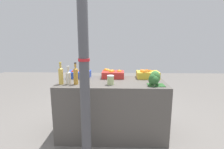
% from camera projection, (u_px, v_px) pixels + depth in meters
% --- Properties ---
extents(ground_plane, '(10.00, 10.00, 0.00)m').
position_uv_depth(ground_plane, '(112.00, 132.00, 2.76)').
color(ground_plane, slate).
extents(market_table, '(1.56, 0.79, 0.83)m').
position_uv_depth(market_table, '(112.00, 107.00, 2.68)').
color(market_table, '#56514C').
rests_on(market_table, ground_plane).
extents(support_pole, '(0.13, 0.13, 2.23)m').
position_uv_depth(support_pole, '(84.00, 70.00, 1.91)').
color(support_pole, '#4C4C51').
rests_on(support_pole, ground_plane).
extents(apple_crate, '(0.35, 0.27, 0.14)m').
position_uv_depth(apple_crate, '(79.00, 74.00, 2.83)').
color(apple_crate, '#2847B7').
rests_on(apple_crate, market_table).
extents(orange_crate, '(0.35, 0.27, 0.14)m').
position_uv_depth(orange_crate, '(113.00, 74.00, 2.82)').
color(orange_crate, red).
rests_on(orange_crate, market_table).
extents(carrot_crate, '(0.35, 0.28, 0.14)m').
position_uv_depth(carrot_crate, '(148.00, 74.00, 2.80)').
color(carrot_crate, gold).
rests_on(carrot_crate, market_table).
extents(broccoli_pile, '(0.22, 0.20, 0.20)m').
position_uv_depth(broccoli_pile, '(155.00, 79.00, 2.34)').
color(broccoli_pile, '#2D602D').
rests_on(broccoli_pile, market_table).
extents(juice_bottle_golden, '(0.06, 0.06, 0.31)m').
position_uv_depth(juice_bottle_golden, '(61.00, 75.00, 2.40)').
color(juice_bottle_golden, gold).
rests_on(juice_bottle_golden, market_table).
extents(juice_bottle_cloudy, '(0.07, 0.07, 0.25)m').
position_uv_depth(juice_bottle_cloudy, '(68.00, 77.00, 2.40)').
color(juice_bottle_cloudy, beige).
rests_on(juice_bottle_cloudy, market_table).
extents(juice_bottle_amber, '(0.06, 0.06, 0.31)m').
position_uv_depth(juice_bottle_amber, '(76.00, 75.00, 2.39)').
color(juice_bottle_amber, gold).
rests_on(juice_bottle_amber, market_table).
extents(pickle_jar, '(0.10, 0.10, 0.13)m').
position_uv_depth(pickle_jar, '(111.00, 80.00, 2.38)').
color(pickle_jar, '#B2C684').
rests_on(pickle_jar, market_table).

